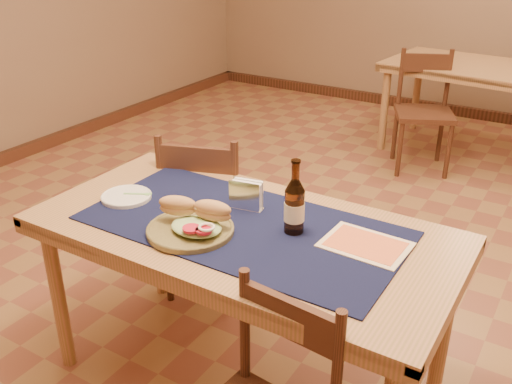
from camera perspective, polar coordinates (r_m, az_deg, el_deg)
The scene contains 13 objects.
room at distance 2.61m, azimuth 8.42°, elevation 16.74°, with size 6.04×7.04×2.84m.
main_table at distance 2.18m, azimuth -1.38°, elevation -5.30°, with size 1.60×0.80×0.75m.
placemat at distance 2.14m, azimuth -1.41°, elevation -3.33°, with size 1.20×0.60×0.01m, color #0E1233.
baseboard at distance 3.11m, azimuth 6.85°, elevation -8.67°, with size 6.00×7.00×0.10m.
back_table at distance 4.98m, azimuth 22.99°, elevation 10.45°, with size 1.78×1.01×0.75m.
chair_main_far at distance 2.87m, azimuth -4.78°, elevation -1.85°, with size 0.53×0.53×0.91m.
chair_back_near at distance 4.64m, azimuth 16.44°, elevation 7.93°, with size 0.56×0.56×0.91m.
sandwich_plate at distance 2.08m, azimuth -6.34°, elevation -3.21°, with size 0.32×0.32×0.12m.
side_plate at distance 2.39m, azimuth -12.84°, elevation -0.40°, with size 0.20×0.20×0.02m.
fork at distance 2.38m, azimuth -11.54°, elevation -0.19°, with size 0.11×0.07×0.00m.
beer_bottle at distance 2.05m, azimuth 3.86°, elevation -1.40°, with size 0.07×0.07×0.28m.
napkin_holder at distance 2.23m, azimuth -0.99°, elevation -0.35°, with size 0.14×0.07×0.12m.
menu_card at distance 2.04m, azimuth 10.89°, elevation -5.18°, with size 0.30×0.23×0.01m.
Camera 1 is at (1.03, -2.37, 1.78)m, focal length 40.00 mm.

